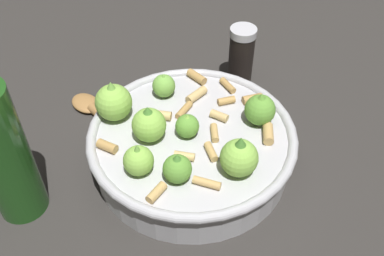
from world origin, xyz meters
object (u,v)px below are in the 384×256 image
olive_oil_bottle (1,151)px  cooking_pan (190,143)px  pepper_shaker (241,56)px  wooden_spoon (114,125)px

olive_oil_bottle → cooking_pan: bearing=94.1°
pepper_shaker → wooden_spoon: (0.06, -0.21, -0.04)m
cooking_pan → olive_oil_bottle: (0.02, -0.21, 0.06)m
pepper_shaker → wooden_spoon: bearing=-74.4°
wooden_spoon → cooking_pan: bearing=45.0°
cooking_pan → pepper_shaker: 0.19m
cooking_pan → pepper_shaker: size_ratio=2.72×
wooden_spoon → olive_oil_bottle: bearing=-49.6°
olive_oil_bottle → wooden_spoon: bearing=130.4°
cooking_pan → wooden_spoon: bearing=-135.0°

